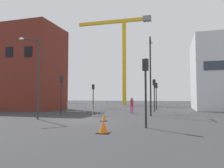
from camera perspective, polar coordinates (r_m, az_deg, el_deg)
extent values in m
plane|color=#333335|center=(16.47, -6.44, -9.68)|extent=(160.00, 160.00, 0.00)
cube|color=maroon|center=(32.20, -21.88, 3.83)|extent=(9.38, 6.65, 11.47)
cube|color=black|center=(29.93, -25.80, 7.72)|extent=(1.10, 0.06, 1.30)
cube|color=black|center=(28.12, -21.49, 8.06)|extent=(1.10, 0.06, 1.30)
cylinder|color=gold|center=(48.86, 3.29, 5.59)|extent=(0.90, 0.90, 18.93)
cube|color=gold|center=(51.96, 0.00, 16.28)|extent=(16.49, 1.08, 0.70)
cube|color=slate|center=(50.61, 9.37, 16.87)|extent=(1.83, 1.24, 1.10)
cylinder|color=black|center=(20.52, 10.25, 2.16)|extent=(0.14, 0.14, 7.56)
cube|color=black|center=(22.14, 10.25, 11.43)|extent=(0.22, 1.97, 0.10)
ellipsoid|color=silver|center=(23.09, 10.35, 10.76)|extent=(0.44, 0.24, 0.16)
cylinder|color=#2D2D30|center=(18.15, -19.07, 1.25)|extent=(0.14, 0.14, 6.44)
cube|color=#2D2D30|center=(18.53, -20.96, 10.98)|extent=(1.00, 1.05, 0.10)
ellipsoid|color=silver|center=(18.44, -23.08, 11.04)|extent=(0.44, 0.24, 0.16)
cylinder|color=black|center=(29.29, 11.77, -3.97)|extent=(0.12, 0.12, 2.97)
cube|color=black|center=(29.33, 11.72, -0.39)|extent=(0.37, 0.36, 0.70)
sphere|color=#390605|center=(29.44, 12.00, 0.04)|extent=(0.11, 0.11, 0.11)
sphere|color=#F2A514|center=(29.43, 12.00, -0.39)|extent=(0.11, 0.11, 0.11)
sphere|color=#07330F|center=(29.42, 12.01, -0.82)|extent=(0.11, 0.11, 0.11)
cylinder|color=#232326|center=(12.50, 9.02, -4.04)|extent=(0.12, 0.12, 3.31)
cube|color=#232326|center=(12.64, 8.93, 5.10)|extent=(0.36, 0.34, 0.70)
sphere|color=red|center=(12.77, 8.27, 6.00)|extent=(0.11, 0.11, 0.11)
sphere|color=#3C2905|center=(12.74, 8.28, 5.03)|extent=(0.11, 0.11, 0.11)
sphere|color=#07330F|center=(12.71, 8.29, 4.04)|extent=(0.11, 0.11, 0.11)
cylinder|color=#232326|center=(25.42, 11.26, -3.89)|extent=(0.12, 0.12, 3.14)
cube|color=#232326|center=(25.47, 11.21, 0.43)|extent=(0.35, 0.33, 0.70)
sphere|color=#390605|center=(25.57, 10.86, 0.91)|extent=(0.11, 0.11, 0.11)
sphere|color=#3C2905|center=(25.56, 10.86, 0.41)|extent=(0.11, 0.11, 0.11)
sphere|color=green|center=(25.54, 10.87, -0.08)|extent=(0.11, 0.11, 0.11)
cylinder|color=#232326|center=(30.01, -5.07, -4.15)|extent=(0.12, 0.12, 2.83)
cube|color=#232326|center=(30.04, -5.05, -0.78)|extent=(0.36, 0.37, 0.70)
sphere|color=#390605|center=(30.14, -4.76, -0.37)|extent=(0.11, 0.11, 0.11)
sphere|color=#3C2905|center=(30.13, -4.76, -0.79)|extent=(0.11, 0.11, 0.11)
sphere|color=green|center=(30.12, -4.76, -1.21)|extent=(0.11, 0.11, 0.11)
cylinder|color=#232326|center=(22.88, -13.48, -3.71)|extent=(0.12, 0.12, 3.30)
cube|color=#232326|center=(22.95, -13.41, 1.30)|extent=(0.35, 0.33, 0.70)
sphere|color=red|center=(23.11, -13.67, 1.82)|extent=(0.11, 0.11, 0.11)
sphere|color=#3C2905|center=(23.09, -13.67, 1.27)|extent=(0.11, 0.11, 0.11)
sphere|color=#07330F|center=(23.08, -13.68, 0.73)|extent=(0.11, 0.11, 0.11)
cylinder|color=#D14C8C|center=(23.51, 5.10, -6.81)|extent=(0.14, 0.14, 0.81)
cylinder|color=#D14C8C|center=(23.44, 5.56, -6.82)|extent=(0.14, 0.14, 0.81)
cylinder|color=red|center=(23.44, 5.32, -5.00)|extent=(0.34, 0.34, 0.68)
sphere|color=brown|center=(23.44, 5.32, -3.90)|extent=(0.22, 0.22, 0.22)
cube|color=#B2B5BA|center=(19.89, -3.93, -5.58)|extent=(0.32, 1.95, 0.06)
cube|color=#B2B5BA|center=(19.94, -3.94, -8.31)|extent=(0.32, 1.95, 0.06)
cylinder|color=#B2B5BA|center=(19.14, -5.18, -7.23)|extent=(0.04, 0.04, 1.05)
cylinder|color=#B2B5BA|center=(19.91, -3.94, -7.09)|extent=(0.04, 0.04, 1.05)
cylinder|color=#B2B5BA|center=(20.70, -2.78, -6.96)|extent=(0.04, 0.04, 1.05)
cube|color=#B2B5BA|center=(21.61, 16.93, -5.27)|extent=(2.39, 0.34, 0.06)
cube|color=#B2B5BA|center=(21.66, 16.98, -7.78)|extent=(2.39, 0.34, 0.06)
cylinder|color=#B2B5BA|center=(21.52, 14.09, -6.72)|extent=(0.04, 0.04, 1.05)
cylinder|color=#B2B5BA|center=(21.63, 16.96, -6.66)|extent=(0.04, 0.04, 1.05)
cylinder|color=#B2B5BA|center=(21.80, 19.79, -6.58)|extent=(0.04, 0.04, 1.05)
cube|color=#B2B5BA|center=(24.84, -9.50, -5.12)|extent=(2.50, 0.19, 0.06)
cube|color=#B2B5BA|center=(24.89, -9.52, -7.30)|extent=(2.50, 0.19, 0.06)
cylinder|color=#B2B5BA|center=(25.31, -11.88, -6.25)|extent=(0.04, 0.04, 1.05)
cylinder|color=#B2B5BA|center=(24.86, -9.51, -6.32)|extent=(0.04, 0.04, 1.05)
cylinder|color=#B2B5BA|center=(24.45, -7.06, -6.39)|extent=(0.04, 0.04, 1.05)
cube|color=#9EA0A5|center=(30.07, 0.51, -4.86)|extent=(2.26, 0.18, 0.06)
cube|color=#9EA0A5|center=(30.11, 0.51, -6.67)|extent=(2.26, 0.18, 0.06)
cylinder|color=#9EA0A5|center=(30.32, -1.38, -5.84)|extent=(0.04, 0.04, 1.05)
cylinder|color=#9EA0A5|center=(30.08, 0.51, -5.86)|extent=(0.04, 0.04, 1.05)
cylinder|color=#9EA0A5|center=(29.88, 2.42, -5.88)|extent=(0.04, 0.04, 1.05)
cube|color=black|center=(10.78, -2.34, -12.95)|extent=(0.61, 0.61, 0.03)
cone|color=orange|center=(10.73, -2.34, -11.39)|extent=(0.47, 0.47, 0.62)
cube|color=black|center=(15.94, -2.19, -9.85)|extent=(0.48, 0.48, 0.03)
cone|color=orange|center=(15.92, -2.18, -9.04)|extent=(0.37, 0.37, 0.48)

